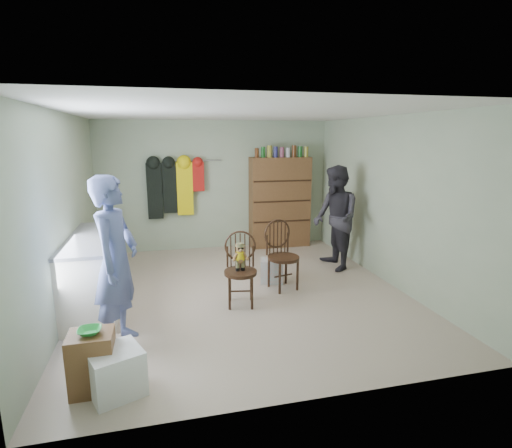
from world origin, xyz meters
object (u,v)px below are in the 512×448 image
object	(u,v)px
chair_front	(240,264)
dresser	(280,202)
counter	(96,271)
chair_far	(281,252)

from	to	relation	value
chair_front	dresser	size ratio (longest dim) A/B	0.48
counter	chair_front	distance (m)	1.89
dresser	chair_front	bearing A→B (deg)	-116.80
chair_front	chair_far	bearing A→B (deg)	42.86
counter	chair_far	xyz separation A→B (m)	(2.54, 0.05, 0.07)
chair_front	chair_far	world-z (taller)	chair_far
chair_front	dresser	world-z (taller)	dresser
chair_front	dresser	distance (m)	3.02
counter	chair_front	xyz separation A→B (m)	(1.85, -0.38, 0.08)
chair_front	dresser	bearing A→B (deg)	74.13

